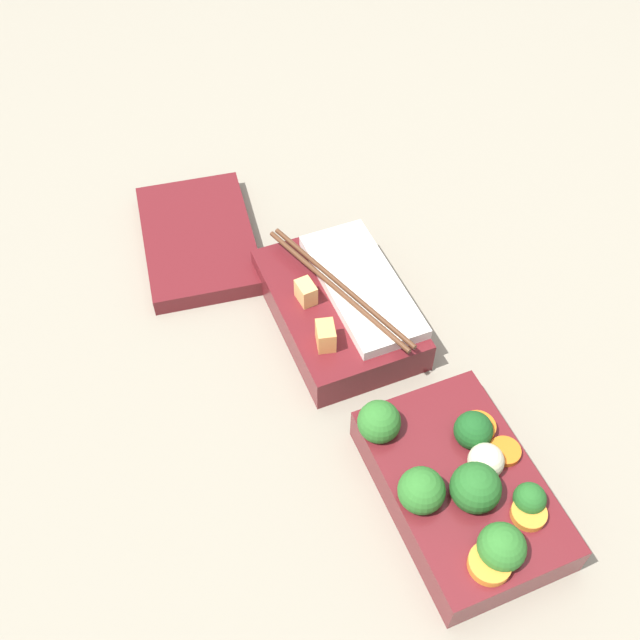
{
  "coord_description": "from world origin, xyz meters",
  "views": [
    {
      "loc": [
        -0.35,
        0.22,
        0.6
      ],
      "look_at": [
        0.08,
        0.05,
        0.04
      ],
      "focal_mm": 42.0,
      "sensor_mm": 36.0,
      "label": 1
    }
  ],
  "objects": [
    {
      "name": "ground_plane",
      "position": [
        0.0,
        0.0,
        0.0
      ],
      "size": [
        3.0,
        3.0,
        0.0
      ],
      "primitive_type": "plane",
      "color": "gray"
    },
    {
      "name": "bento_tray_vegetable",
      "position": [
        -0.12,
        0.0,
        0.03
      ],
      "size": [
        0.19,
        0.13,
        0.07
      ],
      "color": "maroon",
      "rests_on": "ground_plane"
    },
    {
      "name": "bento_tray_rice",
      "position": [
        0.1,
        0.01,
        0.02
      ],
      "size": [
        0.2,
        0.12,
        0.06
      ],
      "color": "maroon",
      "rests_on": "ground_plane"
    },
    {
      "name": "bento_lid",
      "position": [
        0.27,
        0.12,
        0.01
      ],
      "size": [
        0.2,
        0.14,
        0.02
      ],
      "primitive_type": "cube",
      "rotation": [
        0.0,
        0.0,
        -0.14
      ],
      "color": "maroon",
      "rests_on": "ground_plane"
    }
  ]
}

